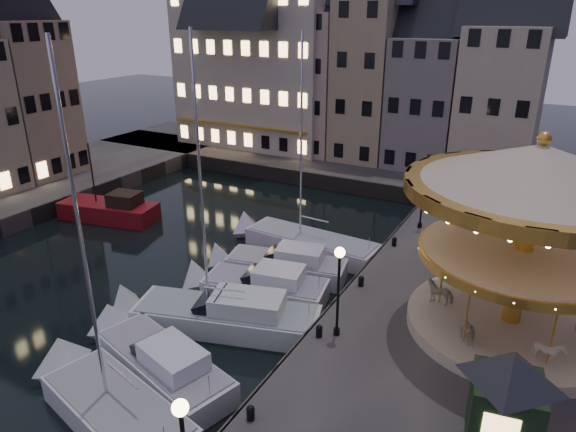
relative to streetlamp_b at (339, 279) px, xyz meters
The scene contains 28 objects.
ground 8.31m from the streetlamp_b, behind, with size 160.00×160.00×0.00m, color black.
quay_east 9.09m from the streetlamp_b, 36.33° to the left, with size 16.00×56.00×1.30m, color #474442.
quay_north 31.17m from the streetlamp_b, 119.38° to the left, with size 44.00×12.00×1.30m, color #474442.
quaywall_e 6.15m from the streetlamp_b, 103.50° to the left, with size 0.15×44.00×1.30m, color #47423A.
quaywall_n 25.03m from the streetlamp_b, 122.15° to the left, with size 48.00×0.15×1.30m, color #47423A.
streetlamp_b is the anchor object (origin of this frame).
streetlamp_c 13.50m from the streetlamp_b, 90.00° to the left, with size 0.44×0.44×4.17m.
bollard_a 6.50m from the streetlamp_b, 95.71° to the right, with size 0.30×0.30×0.57m.
bollard_b 2.54m from the streetlamp_b, 140.19° to the right, with size 0.30×0.30×0.57m.
bollard_c 5.14m from the streetlamp_b, 97.59° to the left, with size 0.30×0.30×0.57m.
bollard_d 10.30m from the streetlamp_b, 93.43° to the left, with size 0.30×0.30×0.57m.
townhouse_na 39.60m from the streetlamp_b, 132.64° to the left, with size 5.50×8.00×12.80m.
townhouse_nb 36.20m from the streetlamp_b, 126.23° to the left, with size 6.16×8.00×13.80m.
townhouse_nc 33.09m from the streetlamp_b, 117.66° to the left, with size 6.82×8.00×14.80m.
townhouse_nd 30.95m from the streetlamp_b, 108.05° to the left, with size 5.50×8.00×15.80m.
townhouse_ne 29.51m from the streetlamp_b, 97.85° to the left, with size 6.16×8.00×12.80m.
townhouse_nf 29.38m from the streetlamp_b, 85.96° to the left, with size 6.82×8.00×13.80m.
townhouse_wc 34.94m from the streetlamp_b, 163.32° to the left, with size 8.80×5.50×14.20m.
hotel_corner 36.38m from the streetlamp_b, 126.17° to the left, with size 17.60×9.00×16.80m.
motorboat_a 10.12m from the streetlamp_b, 129.60° to the right, with size 7.98×4.33×13.25m.
motorboat_b 8.36m from the streetlamp_b, 143.95° to the right, with size 8.19×4.40×2.15m.
motorboat_c 6.85m from the streetlamp_b, behind, with size 9.98×5.18×13.32m.
motorboat_d 7.28m from the streetlamp_b, 153.60° to the left, with size 7.66×3.75×2.15m.
motorboat_e 8.87m from the streetlamp_b, 136.96° to the left, with size 7.95×3.70×2.15m.
motorboat_f 11.76m from the streetlamp_b, 124.03° to the left, with size 9.77×3.16×12.95m.
red_fishing_boat 22.60m from the streetlamp_b, 161.25° to the left, with size 7.58×3.86×5.87m.
carousel 8.26m from the streetlamp_b, 31.12° to the left, with size 10.12×10.12×8.85m.
ticket_kiosk 7.68m from the streetlamp_b, 23.50° to the right, with size 3.33×3.33×3.91m.
Camera 1 is at (14.31, -16.51, 14.35)m, focal length 32.00 mm.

